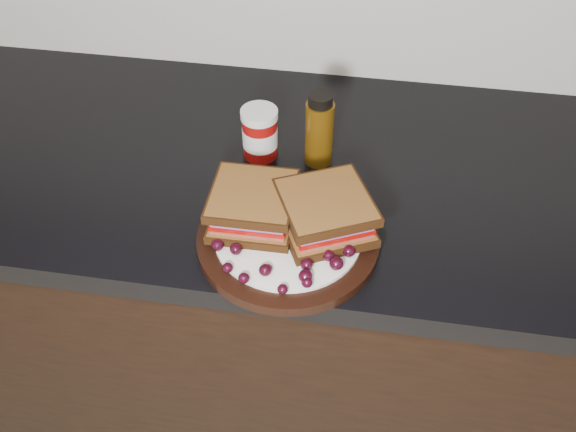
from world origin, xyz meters
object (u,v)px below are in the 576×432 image
(plate, at_px, (288,240))
(sandwich_left, at_px, (253,206))
(condiment_jar, at_px, (260,133))
(oil_bottle, at_px, (319,129))

(plate, distance_m, sandwich_left, 0.07)
(plate, xyz_separation_m, condiment_jar, (-0.08, 0.21, 0.04))
(plate, height_order, sandwich_left, sandwich_left)
(plate, bearing_deg, sandwich_left, 160.78)
(sandwich_left, height_order, oil_bottle, oil_bottle)
(plate, relative_size, condiment_jar, 2.96)
(sandwich_left, relative_size, condiment_jar, 1.34)
(plate, relative_size, oil_bottle, 2.05)
(oil_bottle, bearing_deg, condiment_jar, -179.70)
(sandwich_left, bearing_deg, oil_bottle, 67.04)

